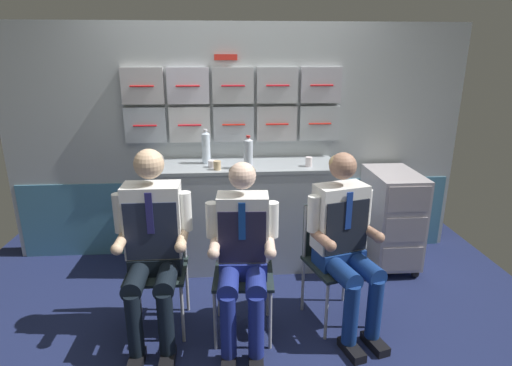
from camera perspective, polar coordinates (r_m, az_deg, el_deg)
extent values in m
cube|color=#1B234A|center=(3.03, -1.62, -21.08)|extent=(4.80, 4.80, 0.04)
cube|color=#AAB1B4|center=(3.84, -2.66, 5.45)|extent=(4.20, 0.06, 2.15)
cube|color=teal|center=(4.01, -2.50, -4.67)|extent=(4.12, 0.01, 0.72)
cube|color=#A6AEB8|center=(3.81, -15.15, 7.81)|extent=(0.37, 0.06, 0.31)
cylinder|color=red|center=(3.78, -15.26, 7.72)|extent=(0.21, 0.01, 0.01)
cube|color=silver|center=(3.76, -9.20, 8.05)|extent=(0.37, 0.06, 0.31)
cylinder|color=red|center=(3.72, -9.25, 7.96)|extent=(0.21, 0.01, 0.01)
cube|color=#A5ABB3|center=(3.74, -3.14, 8.21)|extent=(0.37, 0.06, 0.31)
cylinder|color=red|center=(3.70, -3.13, 8.12)|extent=(0.21, 0.01, 0.01)
cube|color=#B2AFB2|center=(3.77, 2.91, 8.28)|extent=(0.37, 0.06, 0.31)
cylinder|color=red|center=(3.73, 2.98, 8.19)|extent=(0.21, 0.01, 0.01)
cube|color=#AEB4B8|center=(3.84, 8.81, 8.26)|extent=(0.37, 0.06, 0.31)
cylinder|color=red|center=(3.80, 8.93, 8.17)|extent=(0.21, 0.01, 0.01)
cube|color=#B8B4B7|center=(3.77, -15.57, 12.93)|extent=(0.37, 0.06, 0.31)
cylinder|color=red|center=(3.74, -15.68, 12.88)|extent=(0.21, 0.01, 0.01)
cube|color=silver|center=(3.72, -9.46, 13.26)|extent=(0.37, 0.06, 0.31)
cylinder|color=red|center=(3.68, -9.52, 13.21)|extent=(0.21, 0.01, 0.01)
cube|color=#B6B7BB|center=(3.70, -3.23, 13.44)|extent=(0.37, 0.06, 0.31)
cylinder|color=red|center=(3.67, -3.22, 13.40)|extent=(0.21, 0.01, 0.01)
cube|color=#B3B5BB|center=(3.73, 2.99, 13.47)|extent=(0.37, 0.06, 0.31)
cylinder|color=red|center=(3.69, 3.06, 13.43)|extent=(0.21, 0.01, 0.01)
cube|color=#B8B5BF|center=(3.80, 9.05, 13.36)|extent=(0.37, 0.06, 0.31)
cylinder|color=red|center=(3.76, 9.18, 13.31)|extent=(0.21, 0.01, 0.01)
cube|color=red|center=(3.71, -4.25, 17.12)|extent=(0.20, 0.02, 0.05)
cube|color=#A7B0B7|center=(3.74, -1.70, -4.66)|extent=(1.61, 0.52, 0.93)
cube|color=#98A0A8|center=(3.59, -1.77, 2.45)|extent=(1.64, 0.53, 0.03)
sphere|color=black|center=(3.81, 17.02, -12.18)|extent=(0.07, 0.07, 0.07)
sphere|color=black|center=(3.93, 21.33, -11.71)|extent=(0.07, 0.07, 0.07)
sphere|color=black|center=(4.27, 14.43, -8.63)|extent=(0.07, 0.07, 0.07)
sphere|color=black|center=(4.37, 18.33, -8.33)|extent=(0.07, 0.07, 0.07)
cube|color=#AFA8AD|center=(3.91, 18.31, -4.35)|extent=(0.40, 0.64, 0.82)
cube|color=#9B9499|center=(3.75, 19.76, -10.02)|extent=(0.35, 0.01, 0.22)
cube|color=#9B9499|center=(3.64, 20.19, -6.20)|extent=(0.35, 0.01, 0.22)
cube|color=#9B9499|center=(3.54, 20.64, -2.16)|extent=(0.35, 0.01, 0.22)
cylinder|color=#28282D|center=(3.53, 20.69, -0.26)|extent=(0.32, 0.02, 0.02)
cylinder|color=#A8AAAF|center=(2.97, -17.48, -17.37)|extent=(0.02, 0.02, 0.43)
cylinder|color=#A8AAAF|center=(2.91, -10.22, -17.57)|extent=(0.02, 0.02, 0.43)
cylinder|color=#A8AAAF|center=(3.26, -16.09, -13.81)|extent=(0.02, 0.02, 0.43)
cylinder|color=#A8AAAF|center=(3.21, -9.59, -13.90)|extent=(0.02, 0.02, 0.43)
cube|color=#1D292A|center=(2.96, -13.66, -11.92)|extent=(0.40, 0.40, 0.02)
cube|color=#1D292A|center=(3.04, -13.40, -6.69)|extent=(0.37, 0.03, 0.40)
cylinder|color=#A8AAAF|center=(3.06, -16.77, -6.77)|extent=(0.02, 0.02, 0.40)
cylinder|color=#A8AAAF|center=(3.00, -10.01, -6.74)|extent=(0.02, 0.02, 0.40)
cube|color=black|center=(2.89, -16.34, -22.84)|extent=(0.09, 0.22, 0.06)
cube|color=black|center=(2.86, -12.25, -23.02)|extent=(0.09, 0.22, 0.06)
cylinder|color=black|center=(2.78, -16.61, -18.49)|extent=(0.10, 0.10, 0.42)
cylinder|color=black|center=(2.74, -12.47, -18.63)|extent=(0.10, 0.10, 0.42)
cylinder|color=black|center=(2.80, -16.29, -12.54)|extent=(0.13, 0.39, 0.13)
cylinder|color=black|center=(2.77, -12.30, -12.61)|extent=(0.13, 0.39, 0.13)
cube|color=black|center=(2.93, -13.76, -10.70)|extent=(0.35, 0.20, 0.12)
cube|color=white|center=(2.82, -14.14, -4.99)|extent=(0.37, 0.21, 0.49)
cube|color=#1D2439|center=(2.74, -14.44, -6.60)|extent=(0.34, 0.01, 0.40)
cube|color=navy|center=(2.68, -14.67, -4.16)|extent=(0.04, 0.01, 0.28)
cylinder|color=white|center=(2.84, -18.50, -4.00)|extent=(0.08, 0.08, 0.27)
cylinder|color=#DBB48F|center=(2.80, -18.33, -7.76)|extent=(0.07, 0.25, 0.07)
sphere|color=#DBB48F|center=(2.70, -18.87, -8.75)|extent=(0.08, 0.08, 0.08)
cylinder|color=white|center=(2.77, -9.82, -3.91)|extent=(0.08, 0.08, 0.27)
cylinder|color=#DBB48F|center=(2.73, -10.29, -7.77)|extent=(0.07, 0.25, 0.07)
sphere|color=#DBB48F|center=(2.63, -10.52, -8.80)|extent=(0.08, 0.08, 0.08)
sphere|color=#DBB48F|center=(2.70, -14.74, 2.59)|extent=(0.20, 0.20, 0.20)
ellipsoid|color=gray|center=(2.71, -14.71, 3.03)|extent=(0.19, 0.18, 0.14)
cylinder|color=#A8AAAF|center=(2.82, -5.74, -18.62)|extent=(0.02, 0.02, 0.43)
cylinder|color=#A8AAAF|center=(2.81, 2.01, -18.63)|extent=(0.02, 0.02, 0.43)
cylinder|color=#A8AAAF|center=(3.11, -5.19, -14.73)|extent=(0.02, 0.02, 0.43)
cylinder|color=#A8AAAF|center=(3.11, 1.67, -14.73)|extent=(0.02, 0.02, 0.43)
cube|color=#1D292A|center=(2.83, -1.86, -12.82)|extent=(0.42, 0.42, 0.02)
cube|color=#1D292A|center=(2.91, -1.84, -7.33)|extent=(0.37, 0.05, 0.40)
cylinder|color=#A8AAAF|center=(2.91, -5.42, -7.40)|extent=(0.02, 0.02, 0.40)
cylinder|color=#A8AAAF|center=(2.90, 1.75, -7.39)|extent=(0.02, 0.02, 0.40)
cube|color=black|center=(2.79, -3.83, -23.86)|extent=(0.10, 0.22, 0.06)
cube|color=black|center=(2.79, 0.05, -23.87)|extent=(0.10, 0.22, 0.06)
cylinder|color=navy|center=(2.67, -3.89, -19.39)|extent=(0.10, 0.10, 0.42)
cylinder|color=navy|center=(2.66, 0.03, -19.40)|extent=(0.10, 0.10, 0.42)
cylinder|color=navy|center=(2.67, -3.82, -13.38)|extent=(0.15, 0.36, 0.13)
cylinder|color=navy|center=(2.67, -0.02, -13.38)|extent=(0.15, 0.36, 0.13)
cube|color=navy|center=(2.80, -1.87, -11.56)|extent=(0.32, 0.22, 0.12)
cube|color=white|center=(2.69, -1.92, -6.11)|extent=(0.34, 0.20, 0.44)
cube|color=#201F37|center=(2.62, -1.95, -7.65)|extent=(0.31, 0.03, 0.35)
cube|color=navy|center=(2.57, -1.98, -5.40)|extent=(0.04, 0.01, 0.25)
cylinder|color=white|center=(2.69, -6.13, -5.15)|extent=(0.08, 0.08, 0.24)
cylinder|color=beige|center=(2.65, -5.79, -8.78)|extent=(0.08, 0.22, 0.07)
sphere|color=beige|center=(2.56, -5.97, -9.76)|extent=(0.08, 0.08, 0.08)
cylinder|color=white|center=(2.68, 2.28, -5.13)|extent=(0.08, 0.08, 0.24)
cylinder|color=beige|center=(2.64, 1.92, -8.76)|extent=(0.08, 0.22, 0.07)
sphere|color=beige|center=(2.55, 2.03, -9.75)|extent=(0.08, 0.08, 0.08)
sphere|color=beige|center=(2.57, -2.00, 1.04)|extent=(0.18, 0.18, 0.18)
ellipsoid|color=#4F4122|center=(2.58, -2.00, 1.45)|extent=(0.18, 0.17, 0.12)
cylinder|color=#A8AAAF|center=(2.92, 9.82, -17.30)|extent=(0.02, 0.02, 0.43)
cylinder|color=#A8AAAF|center=(3.09, 15.86, -15.61)|extent=(0.02, 0.02, 0.43)
cylinder|color=#A8AAAF|center=(3.19, 6.56, -13.94)|extent=(0.02, 0.02, 0.43)
cylinder|color=#A8AAAF|center=(3.35, 12.24, -12.63)|extent=(0.02, 0.02, 0.43)
cube|color=#1D292A|center=(3.02, 11.38, -11.17)|extent=(0.49, 0.49, 0.02)
cube|color=#1D292A|center=(3.07, 9.79, -6.16)|extent=(0.36, 0.13, 0.40)
cylinder|color=#A8AAAF|center=(2.99, 6.85, -6.75)|extent=(0.02, 0.02, 0.40)
cylinder|color=#A8AAAF|center=(3.15, 12.75, -5.72)|extent=(0.02, 0.02, 0.40)
cube|color=black|center=(2.95, 13.19, -21.71)|extent=(0.15, 0.24, 0.06)
cube|color=black|center=(3.03, 16.26, -20.70)|extent=(0.15, 0.24, 0.06)
cylinder|color=navy|center=(2.83, 13.09, -17.45)|extent=(0.10, 0.10, 0.42)
cylinder|color=navy|center=(2.92, 16.20, -16.53)|extent=(0.10, 0.10, 0.42)
cylinder|color=navy|center=(2.82, 11.59, -11.89)|extent=(0.22, 0.39, 0.13)
cylinder|color=navy|center=(2.91, 14.68, -11.15)|extent=(0.22, 0.39, 0.13)
cube|color=navy|center=(2.99, 11.46, -9.97)|extent=(0.37, 0.28, 0.12)
cube|color=white|center=(2.88, 11.60, -4.65)|extent=(0.39, 0.28, 0.46)
cube|color=black|center=(2.82, 12.61, -6.05)|extent=(0.31, 0.10, 0.37)
cube|color=navy|center=(2.77, 12.86, -3.82)|extent=(0.04, 0.02, 0.26)
cylinder|color=white|center=(2.77, 8.04, -4.27)|extent=(0.08, 0.08, 0.25)
cylinder|color=#A3765F|center=(2.75, 9.30, -7.77)|extent=(0.13, 0.24, 0.07)
sphere|color=#A3765F|center=(2.67, 10.38, -8.64)|extent=(0.08, 0.08, 0.08)
cylinder|color=white|center=(2.97, 15.02, -3.18)|extent=(0.08, 0.08, 0.25)
cylinder|color=#A3765F|center=(2.93, 15.62, -6.54)|extent=(0.13, 0.24, 0.07)
sphere|color=#A3765F|center=(2.86, 16.82, -7.31)|extent=(0.08, 0.08, 0.08)
sphere|color=#A3765F|center=(2.77, 12.05, 2.33)|extent=(0.18, 0.18, 0.18)
ellipsoid|color=tan|center=(2.78, 11.92, 2.73)|extent=(0.22, 0.21, 0.13)
cylinder|color=silver|center=(3.41, -1.09, 3.99)|extent=(0.08, 0.08, 0.24)
cone|color=silver|center=(3.39, -1.10, 6.15)|extent=(0.08, 0.08, 0.02)
cylinder|color=red|center=(3.38, -1.10, 6.51)|extent=(0.03, 0.03, 0.02)
cylinder|color=silver|center=(3.60, -6.99, 4.77)|extent=(0.07, 0.07, 0.26)
cone|color=silver|center=(3.57, -7.07, 6.99)|extent=(0.07, 0.07, 0.02)
cylinder|color=silver|center=(3.57, -7.09, 7.34)|extent=(0.03, 0.03, 0.02)
cylinder|color=tan|center=(3.41, -5.44, 2.48)|extent=(0.06, 0.06, 0.08)
cylinder|color=#382114|center=(3.40, -5.46, 2.99)|extent=(0.05, 0.05, 0.01)
cylinder|color=white|center=(3.49, -6.16, 2.68)|extent=(0.07, 0.07, 0.06)
cylinder|color=#382114|center=(3.49, -6.17, 3.05)|extent=(0.06, 0.06, 0.01)
cylinder|color=white|center=(3.53, 7.39, 2.97)|extent=(0.06, 0.06, 0.08)
cylinder|color=#382114|center=(3.52, 7.41, 3.52)|extent=(0.05, 0.05, 0.01)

